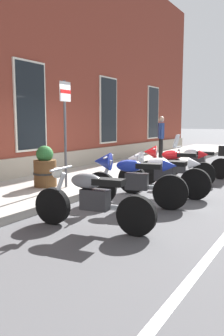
{
  "coord_description": "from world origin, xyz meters",
  "views": [
    {
      "loc": [
        -7.14,
        -4.24,
        1.68
      ],
      "look_at": [
        -0.6,
        -0.32,
        0.63
      ],
      "focal_mm": 36.37,
      "sensor_mm": 36.0,
      "label": 1
    }
  ],
  "objects_px": {
    "motorcycle_white_sport": "(159,172)",
    "pedestrian_blue_top": "(161,135)",
    "motorcycle_red_sport": "(172,164)",
    "motorcycle_grey_naked": "(91,200)",
    "barrel_planter": "(45,168)",
    "motorcycle_silver_touring": "(200,160)",
    "parking_sign": "(65,119)",
    "motorcycle_blue_sport": "(131,178)"
  },
  "relations": [
    {
      "from": "motorcycle_white_sport",
      "to": "pedestrian_blue_top",
      "type": "distance_m",
      "value": 6.05
    },
    {
      "from": "motorcycle_red_sport",
      "to": "pedestrian_blue_top",
      "type": "bearing_deg",
      "value": 26.65
    },
    {
      "from": "motorcycle_grey_naked",
      "to": "barrel_planter",
      "type": "height_order",
      "value": "barrel_planter"
    },
    {
      "from": "motorcycle_grey_naked",
      "to": "pedestrian_blue_top",
      "type": "height_order",
      "value": "pedestrian_blue_top"
    },
    {
      "from": "motorcycle_grey_naked",
      "to": "barrel_planter",
      "type": "relative_size",
      "value": 2.13
    },
    {
      "from": "motorcycle_grey_naked",
      "to": "pedestrian_blue_top",
      "type": "relative_size",
      "value": 1.19
    },
    {
      "from": "motorcycle_red_sport",
      "to": "barrel_planter",
      "type": "xyz_separation_m",
      "value": [
        -2.46,
        2.23,
        0.01
      ]
    },
    {
      "from": "motorcycle_silver_touring",
      "to": "pedestrian_blue_top",
      "type": "bearing_deg",
      "value": 42.53
    },
    {
      "from": "motorcycle_white_sport",
      "to": "parking_sign",
      "type": "relative_size",
      "value": 0.88
    },
    {
      "from": "parking_sign",
      "to": "pedestrian_blue_top",
      "type": "bearing_deg",
      "value": 3.02
    },
    {
      "from": "motorcycle_blue_sport",
      "to": "pedestrian_blue_top",
      "type": "distance_m",
      "value": 7.14
    },
    {
      "from": "motorcycle_red_sport",
      "to": "motorcycle_silver_touring",
      "type": "distance_m",
      "value": 1.61
    },
    {
      "from": "motorcycle_blue_sport",
      "to": "motorcycle_red_sport",
      "type": "height_order",
      "value": "motorcycle_blue_sport"
    },
    {
      "from": "motorcycle_white_sport",
      "to": "pedestrian_blue_top",
      "type": "xyz_separation_m",
      "value": [
        5.56,
        2.31,
        0.58
      ]
    },
    {
      "from": "motorcycle_blue_sport",
      "to": "motorcycle_silver_touring",
      "type": "height_order",
      "value": "motorcycle_silver_touring"
    },
    {
      "from": "motorcycle_grey_naked",
      "to": "motorcycle_red_sport",
      "type": "bearing_deg",
      "value": 3.84
    },
    {
      "from": "motorcycle_grey_naked",
      "to": "motorcycle_white_sport",
      "type": "height_order",
      "value": "motorcycle_white_sport"
    },
    {
      "from": "pedestrian_blue_top",
      "to": "motorcycle_white_sport",
      "type": "bearing_deg",
      "value": -157.39
    },
    {
      "from": "motorcycle_red_sport",
      "to": "barrel_planter",
      "type": "distance_m",
      "value": 3.32
    },
    {
      "from": "motorcycle_grey_naked",
      "to": "pedestrian_blue_top",
      "type": "xyz_separation_m",
      "value": [
        8.33,
        2.36,
        0.66
      ]
    },
    {
      "from": "motorcycle_grey_naked",
      "to": "barrel_planter",
      "type": "xyz_separation_m",
      "value": [
        1.74,
        2.51,
        0.1
      ]
    },
    {
      "from": "motorcycle_grey_naked",
      "to": "motorcycle_white_sport",
      "type": "xyz_separation_m",
      "value": [
        2.77,
        0.04,
        0.07
      ]
    },
    {
      "from": "motorcycle_grey_naked",
      "to": "motorcycle_silver_touring",
      "type": "relative_size",
      "value": 0.99
    },
    {
      "from": "motorcycle_blue_sport",
      "to": "motorcycle_white_sport",
      "type": "xyz_separation_m",
      "value": [
        1.21,
        -0.09,
        -0.03
      ]
    },
    {
      "from": "motorcycle_white_sport",
      "to": "parking_sign",
      "type": "height_order",
      "value": "parking_sign"
    },
    {
      "from": "motorcycle_white_sport",
      "to": "barrel_planter",
      "type": "xyz_separation_m",
      "value": [
        -1.04,
        2.47,
        0.03
      ]
    },
    {
      "from": "motorcycle_white_sport",
      "to": "motorcycle_red_sport",
      "type": "relative_size",
      "value": 1.07
    },
    {
      "from": "parking_sign",
      "to": "motorcycle_grey_naked",
      "type": "bearing_deg",
      "value": -133.43
    },
    {
      "from": "motorcycle_silver_touring",
      "to": "barrel_planter",
      "type": "xyz_separation_m",
      "value": [
        -4.05,
        2.49,
        0.04
      ]
    },
    {
      "from": "motorcycle_grey_naked",
      "to": "parking_sign",
      "type": "relative_size",
      "value": 0.84
    },
    {
      "from": "motorcycle_silver_touring",
      "to": "motorcycle_white_sport",
      "type": "bearing_deg",
      "value": 179.53
    },
    {
      "from": "motorcycle_red_sport",
      "to": "pedestrian_blue_top",
      "type": "height_order",
      "value": "pedestrian_blue_top"
    },
    {
      "from": "motorcycle_blue_sport",
      "to": "motorcycle_red_sport",
      "type": "bearing_deg",
      "value": 3.21
    },
    {
      "from": "parking_sign",
      "to": "motorcycle_red_sport",
      "type": "bearing_deg",
      "value": -37.19
    },
    {
      "from": "parking_sign",
      "to": "motorcycle_silver_touring",
      "type": "bearing_deg",
      "value": -27.32
    },
    {
      "from": "motorcycle_white_sport",
      "to": "barrel_planter",
      "type": "relative_size",
      "value": 2.22
    },
    {
      "from": "motorcycle_silver_touring",
      "to": "barrel_planter",
      "type": "relative_size",
      "value": 2.15
    },
    {
      "from": "pedestrian_blue_top",
      "to": "motorcycle_blue_sport",
      "type": "bearing_deg",
      "value": -161.82
    },
    {
      "from": "motorcycle_red_sport",
      "to": "parking_sign",
      "type": "xyz_separation_m",
      "value": [
        -2.29,
        1.74,
        1.16
      ]
    },
    {
      "from": "motorcycle_silver_touring",
      "to": "parking_sign",
      "type": "xyz_separation_m",
      "value": [
        -3.87,
        2.0,
        1.2
      ]
    },
    {
      "from": "motorcycle_blue_sport",
      "to": "motorcycle_white_sport",
      "type": "relative_size",
      "value": 0.95
    },
    {
      "from": "motorcycle_silver_touring",
      "to": "pedestrian_blue_top",
      "type": "distance_m",
      "value": 3.51
    }
  ]
}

